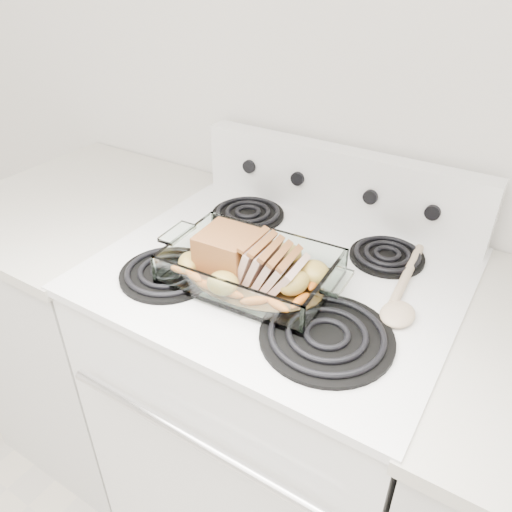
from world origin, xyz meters
The scene contains 6 objects.
electric_range centered at (0.00, 1.66, 0.48)m, with size 0.78×0.70×1.12m.
counter_left centered at (-0.67, 1.66, 0.47)m, with size 0.58×0.68×0.93m.
baking_dish centered at (-0.02, 1.57, 0.96)m, with size 0.34×0.23×0.07m.
pork_roast centered at (-0.04, 1.57, 0.99)m, with size 0.23×0.11×0.09m.
roast_vegetables centered at (-0.03, 1.61, 0.97)m, with size 0.37×0.20×0.04m.
wooden_spoon centered at (0.27, 1.68, 0.94)m, with size 0.08×0.30×0.02m.
Camera 1 is at (0.45, 0.85, 1.56)m, focal length 35.00 mm.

